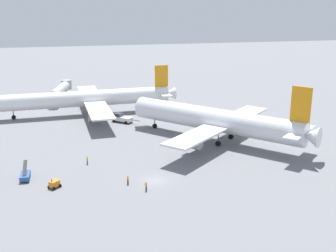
{
  "coord_description": "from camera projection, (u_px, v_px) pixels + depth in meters",
  "views": [
    {
      "loc": [
        -16.94,
        -72.03,
        32.51
      ],
      "look_at": [
        8.8,
        23.12,
        4.0
      ],
      "focal_mm": 43.88,
      "sensor_mm": 36.0,
      "label": 1
    }
  ],
  "objects": [
    {
      "name": "pushback_tug",
      "position": [
        122.0,
        118.0,
        120.77
      ],
      "size": [
        7.58,
        7.56,
        2.86
      ],
      "color": "white",
      "rests_on": "ground"
    },
    {
      "name": "gse_belt_loader_portside",
      "position": [
        25.0,
        175.0,
        80.48
      ],
      "size": [
        1.92,
        4.95,
        3.02
      ],
      "color": "#2D5199",
      "rests_on": "ground"
    },
    {
      "name": "airliner_at_gate_left",
      "position": [
        87.0,
        99.0,
        128.52
      ],
      "size": [
        58.99,
        49.03,
        14.58
      ],
      "color": "white",
      "rests_on": "ground"
    },
    {
      "name": "ground_plane",
      "position": [
        155.0,
        181.0,
        80.07
      ],
      "size": [
        600.0,
        600.0,
        0.0
      ],
      "primitive_type": "plane",
      "color": "slate"
    },
    {
      "name": "ground_crew_ramp_agent_by_cones",
      "position": [
        87.0,
        160.0,
        88.31
      ],
      "size": [
        0.36,
        0.5,
        1.68
      ],
      "color": "#4C4C51",
      "rests_on": "ground"
    },
    {
      "name": "jet_bridge",
      "position": [
        62.0,
        89.0,
        148.2
      ],
      "size": [
        8.37,
        22.46,
        6.04
      ],
      "color": "#B7B7BC",
      "rests_on": "ground"
    },
    {
      "name": "airliner_being_pushed",
      "position": [
        215.0,
        120.0,
        102.85
      ],
      "size": [
        38.72,
        43.76,
        16.14
      ],
      "color": "silver",
      "rests_on": "ground"
    },
    {
      "name": "ground_crew_wing_walker_right",
      "position": [
        128.0,
        180.0,
        78.25
      ],
      "size": [
        0.39,
        0.44,
        1.68
      ],
      "color": "black",
      "rests_on": "ground"
    },
    {
      "name": "gse_gpu_cart_small",
      "position": [
        54.0,
        184.0,
        76.68
      ],
      "size": [
        2.63,
        2.58,
        1.9
      ],
      "color": "orange",
      "rests_on": "ground"
    },
    {
      "name": "ground_crew_marshaller_foreground",
      "position": [
        146.0,
        186.0,
        75.46
      ],
      "size": [
        0.44,
        0.4,
        1.75
      ],
      "color": "black",
      "rests_on": "ground"
    }
  ]
}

